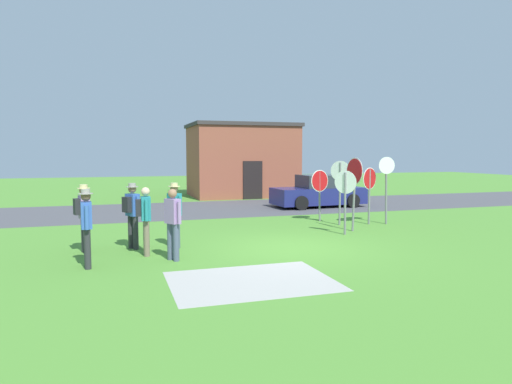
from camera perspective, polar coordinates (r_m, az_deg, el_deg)
The scene contains 17 objects.
ground_plane at distance 12.16m, azimuth 4.20°, elevation -7.06°, with size 80.00×80.00×0.00m, color #518E33.
street_asphalt at distance 20.79m, azimuth -5.19°, elevation -2.08°, with size 60.00×6.40×0.01m, color #4C4C51.
concrete_path at distance 9.11m, azimuth -0.59°, elevation -11.12°, with size 3.20×2.40×0.01m, color #ADAAA3.
building_background at distance 26.94m, azimuth -1.82°, elevation 4.05°, with size 6.09×4.59×4.24m.
parked_car_on_street at distance 21.60m, azimuth 7.98°, elevation -0.02°, with size 4.38×2.18×1.51m.
stop_sign_low_front at distance 16.12m, azimuth 10.53°, elevation 1.30°, with size 0.47×0.55×2.26m.
stop_sign_leaning_left at distance 16.76m, azimuth 16.08°, elevation 1.48°, with size 0.61×0.17×2.39m.
stop_sign_nearest at distance 16.96m, azimuth 8.02°, elevation 0.70°, with size 0.79×0.25×1.91m.
stop_sign_far_back at distance 14.20m, azimuth 11.17°, elevation 0.07°, with size 0.46×0.58×1.99m.
stop_sign_leaning_right at distance 16.52m, azimuth 14.09°, elevation 0.77°, with size 0.71×0.33×2.02m.
stop_sign_rear_right at distance 14.91m, azimuth 12.25°, elevation 1.44°, with size 0.14×0.87×2.38m.
person_holding_notes at distance 11.45m, azimuth -13.79°, elevation -2.95°, with size 0.35×0.57×1.69m.
person_near_signs at distance 12.24m, azimuth -10.21°, elevation -2.38°, with size 0.37×0.51×1.74m.
person_in_blue at distance 12.19m, azimuth -20.88°, elevation -2.53°, with size 0.42×0.55×1.74m.
person_in_dark_shirt at distance 12.32m, azimuth -15.33°, elevation -2.31°, with size 0.46×0.50×1.74m.
person_in_teal at distance 10.57m, azimuth -20.53°, elevation -3.75°, with size 0.31×0.57×1.74m.
person_on_left at distance 10.79m, azimuth -10.42°, elevation -3.53°, with size 0.38×0.50×1.69m.
Camera 1 is at (-4.44, -11.04, 2.51)m, focal length 31.80 mm.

